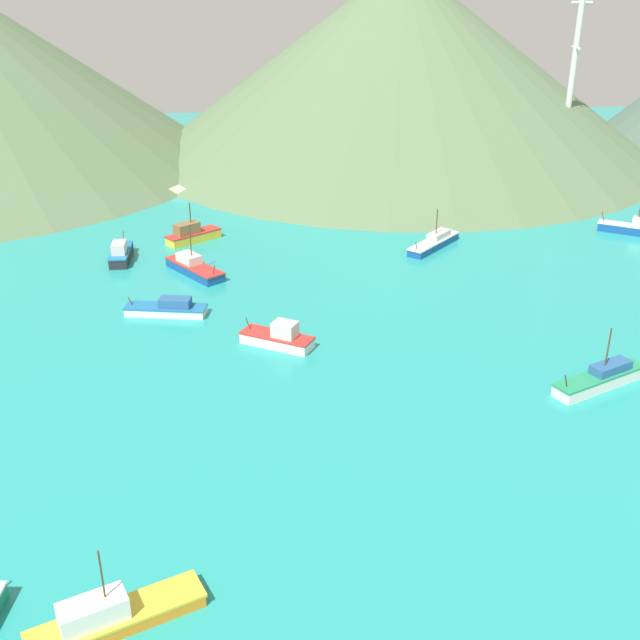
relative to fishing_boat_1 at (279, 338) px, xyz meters
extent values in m
cube|color=teal|center=(29.84, 0.24, -1.21)|extent=(260.00, 280.00, 0.50)
cube|color=silver|center=(-0.19, 0.11, -0.43)|extent=(7.86, 5.97, 1.06)
cube|color=red|center=(-0.19, 0.11, 0.20)|extent=(8.02, 6.09, 0.20)
cube|color=beige|center=(0.64, -0.37, 1.09)|extent=(3.05, 2.84, 1.58)
cylinder|color=#4C3823|center=(-3.16, 1.82, 0.84)|extent=(0.60, 0.41, 1.44)
cube|color=orange|center=(-11.04, -36.67, -0.57)|extent=(10.54, 6.49, 0.78)
cube|color=gold|center=(-11.04, -36.67, -0.08)|extent=(10.75, 6.62, 0.20)
cube|color=silver|center=(-12.23, -37.20, 0.77)|extent=(4.38, 3.29, 1.52)
cylinder|color=#4C3823|center=(-11.50, -36.88, 3.27)|extent=(0.12, 0.12, 3.48)
cube|color=silver|center=(29.86, -11.09, -0.40)|extent=(10.23, 6.46, 1.12)
cube|color=#238C5B|center=(29.86, -11.09, 0.26)|extent=(10.44, 6.59, 0.20)
cube|color=#28568C|center=(31.02, -10.52, 0.78)|extent=(4.53, 3.33, 0.84)
cylinder|color=#4C3823|center=(25.68, -13.11, 0.94)|extent=(0.64, 0.39, 1.52)
cylinder|color=#4C3823|center=(30.26, -10.89, 3.15)|extent=(0.16, 0.16, 3.89)
cube|color=#14478C|center=(-10.06, 21.49, -0.44)|extent=(8.03, 9.49, 1.05)
cube|color=red|center=(-10.06, 21.49, 0.19)|extent=(8.19, 9.68, 0.20)
cube|color=beige|center=(-10.79, 22.47, 0.84)|extent=(3.60, 3.86, 1.10)
cylinder|color=#4C3823|center=(-7.42, 17.95, 0.82)|extent=(0.46, 0.56, 1.42)
cylinder|color=#4C3823|center=(-10.40, 21.95, 3.44)|extent=(0.16, 0.16, 4.11)
cube|color=#232328|center=(-20.26, 27.42, -0.34)|extent=(2.43, 7.45, 1.24)
cube|color=#1E669E|center=(-20.26, 27.42, 0.38)|extent=(2.48, 7.60, 0.20)
cube|color=beige|center=(-20.25, 26.49, 1.17)|extent=(1.78, 2.96, 1.38)
cylinder|color=#4C3823|center=(-20.31, 30.75, 1.14)|extent=(0.13, 0.71, 1.67)
cube|color=gold|center=(-11.06, 34.37, -0.37)|extent=(7.83, 6.83, 1.19)
cube|color=red|center=(-11.06, 34.37, 0.33)|extent=(7.99, 6.96, 0.20)
cube|color=brown|center=(-11.85, 33.76, 1.20)|extent=(3.89, 3.58, 1.55)
cylinder|color=#4C3823|center=(-11.30, 34.18, 3.38)|extent=(0.18, 0.18, 2.80)
cube|color=#14478C|center=(22.74, 28.71, -0.48)|extent=(8.79, 9.42, 0.96)
cube|color=white|center=(22.74, 28.71, 0.10)|extent=(8.97, 9.61, 0.20)
cube|color=beige|center=(23.63, 29.71, 0.62)|extent=(4.00, 4.19, 0.86)
cylinder|color=#4C3823|center=(19.52, 25.14, 0.66)|extent=(0.47, 0.50, 1.30)
cylinder|color=#4C3823|center=(23.08, 29.09, 2.79)|extent=(0.16, 0.16, 3.47)
cube|color=#14478C|center=(53.22, 32.37, -0.38)|extent=(8.89, 6.52, 1.16)
cube|color=white|center=(53.22, 32.37, 0.30)|extent=(9.07, 6.65, 0.20)
cylinder|color=#4C3823|center=(49.66, 34.60, 1.02)|extent=(0.63, 0.46, 1.57)
cylinder|color=#4C3823|center=(53.80, 32.00, 3.15)|extent=(0.19, 0.19, 2.95)
cube|color=silver|center=(-12.53, 9.01, -0.54)|extent=(9.33, 3.96, 0.85)
cube|color=#1E669E|center=(-12.53, 9.01, -0.01)|extent=(9.52, 4.04, 0.20)
cube|color=#28568C|center=(-11.42, 8.82, 0.59)|extent=(3.77, 2.41, 1.01)
cylinder|color=#4C3823|center=(-16.54, 9.71, 0.48)|extent=(0.53, 0.21, 1.15)
cube|color=beige|center=(29.84, 65.88, -0.36)|extent=(247.00, 14.39, 1.20)
cone|color=#56704C|center=(27.86, 87.09, 17.70)|extent=(104.24, 104.24, 37.32)
cylinder|color=silver|center=(55.16, 66.68, 17.45)|extent=(1.08, 1.08, 36.83)
cylinder|color=silver|center=(55.16, 66.68, 29.24)|extent=(3.68, 0.54, 0.54)
cylinder|color=silver|center=(55.16, 66.68, 21.87)|extent=(0.54, 2.95, 0.54)
camera|label=1|loc=(-1.72, -72.06, 35.47)|focal=43.23mm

